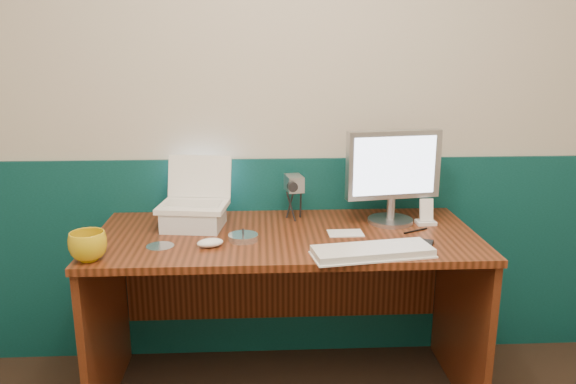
{
  "coord_description": "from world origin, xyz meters",
  "views": [
    {
      "loc": [
        -0.17,
        -0.86,
        1.51
      ],
      "look_at": [
        -0.06,
        1.23,
        0.97
      ],
      "focal_mm": 35.0,
      "sensor_mm": 36.0,
      "label": 1
    }
  ],
  "objects": [
    {
      "name": "camcorder",
      "position": [
        -0.01,
        1.59,
        0.84
      ],
      "size": [
        0.1,
        0.13,
        0.19
      ],
      "primitive_type": null,
      "rotation": [
        0.0,
        0.0,
        0.18
      ],
      "color": "#A5A5A9",
      "rests_on": "desk"
    },
    {
      "name": "cd_loose_a",
      "position": [
        -0.56,
        1.25,
        0.75
      ],
      "size": [
        0.11,
        0.11,
        0.0
      ],
      "primitive_type": "cylinder",
      "color": "#AFB5BF",
      "rests_on": "desk"
    },
    {
      "name": "pen",
      "position": [
        0.49,
        1.38,
        0.75
      ],
      "size": [
        0.12,
        0.07,
        0.01
      ],
      "primitive_type": "cylinder",
      "rotation": [
        0.0,
        1.57,
        0.49
      ],
      "color": "black",
      "rests_on": "desk"
    },
    {
      "name": "papers",
      "position": [
        0.19,
        1.37,
        0.75
      ],
      "size": [
        0.15,
        0.1,
        0.0
      ],
      "primitive_type": "cube",
      "rotation": [
        0.0,
        0.0,
        0.02
      ],
      "color": "white",
      "rests_on": "desk"
    },
    {
      "name": "mouse_left",
      "position": [
        -0.37,
        1.23,
        0.77
      ],
      "size": [
        0.12,
        0.09,
        0.03
      ],
      "primitive_type": "ellipsoid",
      "rotation": [
        0.0,
        0.0,
        0.28
      ],
      "color": "white",
      "rests_on": "desk"
    },
    {
      "name": "mug",
      "position": [
        -0.8,
        1.12,
        0.8
      ],
      "size": [
        0.15,
        0.15,
        0.11
      ],
      "primitive_type": "imported",
      "rotation": [
        0.0,
        0.0,
        0.09
      ],
      "color": "gold",
      "rests_on": "desk"
    },
    {
      "name": "wainscot",
      "position": [
        0.0,
        1.74,
        0.5
      ],
      "size": [
        3.48,
        0.02,
        1.0
      ],
      "primitive_type": "cube",
      "color": "#083532",
      "rests_on": "ground"
    },
    {
      "name": "cd_spindle",
      "position": [
        -0.24,
        1.3,
        0.76
      ],
      "size": [
        0.12,
        0.12,
        0.03
      ],
      "primitive_type": "cylinder",
      "color": "silver",
      "rests_on": "desk"
    },
    {
      "name": "back_wall",
      "position": [
        0.0,
        1.75,
        1.25
      ],
      "size": [
        3.5,
        0.04,
        2.5
      ],
      "primitive_type": "cube",
      "color": "beige",
      "rests_on": "ground"
    },
    {
      "name": "dock",
      "position": [
        0.56,
        1.48,
        0.76
      ],
      "size": [
        0.09,
        0.07,
        0.02
      ],
      "primitive_type": "cube",
      "rotation": [
        0.0,
        0.0,
        0.04
      ],
      "color": "white",
      "rests_on": "desk"
    },
    {
      "name": "mouse_right",
      "position": [
        0.35,
        1.17,
        0.77
      ],
      "size": [
        0.11,
        0.07,
        0.03
      ],
      "primitive_type": "ellipsoid",
      "rotation": [
        0.0,
        0.0,
        0.17
      ],
      "color": "white",
      "rests_on": "desk"
    },
    {
      "name": "pda",
      "position": [
        0.47,
        1.19,
        0.76
      ],
      "size": [
        0.11,
        0.14,
        0.01
      ],
      "primitive_type": "cube",
      "rotation": [
        0.0,
        0.0,
        -0.43
      ],
      "color": "black",
      "rests_on": "desk"
    },
    {
      "name": "keyboard",
      "position": [
        0.25,
        1.11,
        0.76
      ],
      "size": [
        0.47,
        0.22,
        0.03
      ],
      "primitive_type": "cube",
      "rotation": [
        0.0,
        0.0,
        0.16
      ],
      "color": "white",
      "rests_on": "desk"
    },
    {
      "name": "laptop",
      "position": [
        -0.46,
        1.48,
        0.95
      ],
      "size": [
        0.31,
        0.25,
        0.24
      ],
      "primitive_type": null,
      "rotation": [
        0.0,
        0.0,
        -0.14
      ],
      "color": "white",
      "rests_on": "laptop_riser"
    },
    {
      "name": "music_player",
      "position": [
        0.56,
        1.48,
        0.82
      ],
      "size": [
        0.06,
        0.03,
        0.1
      ],
      "primitive_type": "cube",
      "rotation": [
        -0.17,
        0.0,
        0.04
      ],
      "color": "white",
      "rests_on": "dock"
    },
    {
      "name": "monitor",
      "position": [
        0.41,
        1.51,
        0.96
      ],
      "size": [
        0.43,
        0.18,
        0.42
      ],
      "primitive_type": null,
      "rotation": [
        0.0,
        0.0,
        0.16
      ],
      "color": "#A7A7AC",
      "rests_on": "desk"
    },
    {
      "name": "desk",
      "position": [
        -0.06,
        1.38,
        0.38
      ],
      "size": [
        1.6,
        0.7,
        0.75
      ],
      "primitive_type": "cube",
      "color": "#3B1A0A",
      "rests_on": "ground"
    },
    {
      "name": "laptop_riser",
      "position": [
        -0.46,
        1.48,
        0.79
      ],
      "size": [
        0.27,
        0.24,
        0.09
      ],
      "primitive_type": "cube",
      "rotation": [
        0.0,
        0.0,
        -0.14
      ],
      "color": "white",
      "rests_on": "desk"
    }
  ]
}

